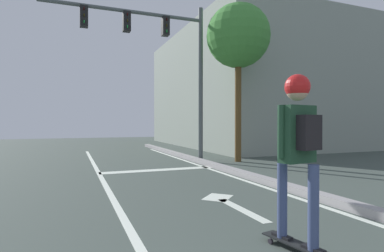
# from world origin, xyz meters

# --- Properties ---
(lane_line_center) EXTENTS (0.12, 20.00, 0.01)m
(lane_line_center) POSITION_xyz_m (-0.41, 6.00, 0.00)
(lane_line_center) COLOR silver
(lane_line_center) RESTS_ON ground
(lane_line_curbside) EXTENTS (0.12, 20.00, 0.01)m
(lane_line_curbside) POSITION_xyz_m (2.73, 6.00, 0.00)
(lane_line_curbside) COLOR silver
(lane_line_curbside) RESTS_ON ground
(stop_bar) EXTENTS (3.29, 0.40, 0.01)m
(stop_bar) POSITION_xyz_m (1.23, 9.11, 0.00)
(stop_bar) COLOR silver
(stop_bar) RESTS_ON ground
(lane_arrow_stem) EXTENTS (0.16, 1.40, 0.01)m
(lane_arrow_stem) POSITION_xyz_m (1.40, 4.67, 0.00)
(lane_arrow_stem) COLOR silver
(lane_arrow_stem) RESTS_ON ground
(lane_arrow_head) EXTENTS (0.71, 0.71, 0.01)m
(lane_arrow_head) POSITION_xyz_m (1.40, 5.52, 0.00)
(lane_arrow_head) COLOR silver
(lane_arrow_head) RESTS_ON ground
(curb_strip) EXTENTS (0.24, 24.00, 0.14)m
(curb_strip) POSITION_xyz_m (2.98, 6.00, 0.07)
(curb_strip) COLOR #999595
(curb_strip) RESTS_ON ground
(skateboard) EXTENTS (0.33, 0.88, 0.09)m
(skateboard) POSITION_xyz_m (1.13, 3.09, 0.07)
(skateboard) COLOR black
(skateboard) RESTS_ON ground
(skater) EXTENTS (0.49, 0.65, 1.80)m
(skater) POSITION_xyz_m (1.13, 3.08, 1.25)
(skater) COLOR #3A4872
(skater) RESTS_ON skateboard
(traffic_signal_mast) EXTENTS (5.35, 0.34, 5.48)m
(traffic_signal_mast) POSITION_xyz_m (1.65, 10.61, 3.97)
(traffic_signal_mast) COLOR #505858
(traffic_signal_mast) RESTS_ON ground
(roadside_tree) EXTENTS (2.25, 2.25, 5.58)m
(roadside_tree) POSITION_xyz_m (4.39, 9.97, 4.41)
(roadside_tree) COLOR brown
(roadside_tree) RESTS_ON ground
(building_block) EXTENTS (11.67, 12.68, 6.82)m
(building_block) POSITION_xyz_m (10.71, 17.31, 3.41)
(building_block) COLOR gray
(building_block) RESTS_ON ground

